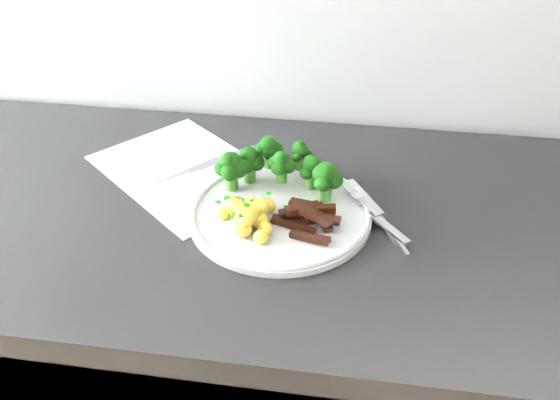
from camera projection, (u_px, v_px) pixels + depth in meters
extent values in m
cube|color=black|center=(252.00, 390.00, 1.15)|extent=(2.32, 0.58, 0.87)
cube|color=white|center=(186.00, 171.00, 0.98)|extent=(0.37, 0.35, 0.00)
cube|color=slate|center=(235.00, 155.00, 1.02)|extent=(0.09, 0.11, 0.00)
cube|color=slate|center=(223.00, 159.00, 1.01)|extent=(0.09, 0.11, 0.00)
cube|color=slate|center=(211.00, 162.00, 1.00)|extent=(0.09, 0.10, 0.00)
cube|color=slate|center=(199.00, 166.00, 0.99)|extent=(0.08, 0.10, 0.00)
cube|color=slate|center=(187.00, 170.00, 0.98)|extent=(0.08, 0.09, 0.00)
cylinder|color=white|center=(280.00, 214.00, 0.88)|extent=(0.27, 0.27, 0.01)
torus|color=white|center=(280.00, 211.00, 0.87)|extent=(0.26, 0.26, 0.01)
cylinder|color=#30601D|center=(282.00, 175.00, 0.91)|extent=(0.02, 0.02, 0.02)
sphere|color=black|center=(288.00, 166.00, 0.90)|extent=(0.02, 0.02, 0.02)
sphere|color=black|center=(281.00, 161.00, 0.91)|extent=(0.02, 0.02, 0.02)
sphere|color=black|center=(275.00, 163.00, 0.90)|extent=(0.02, 0.02, 0.02)
sphere|color=black|center=(279.00, 168.00, 0.89)|extent=(0.02, 0.02, 0.02)
sphere|color=black|center=(282.00, 160.00, 0.90)|extent=(0.03, 0.03, 0.03)
cylinder|color=#30601D|center=(311.00, 180.00, 0.92)|extent=(0.02, 0.02, 0.03)
sphere|color=black|center=(319.00, 169.00, 0.91)|extent=(0.03, 0.03, 0.03)
sphere|color=black|center=(309.00, 166.00, 0.92)|extent=(0.02, 0.02, 0.02)
sphere|color=black|center=(307.00, 173.00, 0.90)|extent=(0.02, 0.02, 0.02)
sphere|color=black|center=(312.00, 164.00, 0.90)|extent=(0.03, 0.03, 0.03)
cylinder|color=#30601D|center=(250.00, 173.00, 0.93)|extent=(0.02, 0.02, 0.03)
sphere|color=black|center=(257.00, 163.00, 0.92)|extent=(0.03, 0.03, 0.03)
sphere|color=black|center=(251.00, 158.00, 0.93)|extent=(0.02, 0.02, 0.02)
sphere|color=black|center=(241.00, 162.00, 0.92)|extent=(0.02, 0.02, 0.02)
sphere|color=black|center=(246.00, 166.00, 0.91)|extent=(0.03, 0.03, 0.03)
sphere|color=black|center=(249.00, 157.00, 0.91)|extent=(0.03, 0.03, 0.03)
cylinder|color=#30601D|center=(299.00, 163.00, 0.94)|extent=(0.02, 0.02, 0.02)
sphere|color=black|center=(306.00, 153.00, 0.94)|extent=(0.02, 0.02, 0.02)
sphere|color=black|center=(298.00, 151.00, 0.94)|extent=(0.02, 0.02, 0.02)
sphere|color=black|center=(297.00, 157.00, 0.93)|extent=(0.02, 0.02, 0.02)
sphere|color=black|center=(300.00, 149.00, 0.93)|extent=(0.03, 0.03, 0.03)
cylinder|color=#30601D|center=(269.00, 160.00, 0.95)|extent=(0.02, 0.02, 0.02)
sphere|color=black|center=(276.00, 149.00, 0.94)|extent=(0.02, 0.02, 0.02)
sphere|color=black|center=(271.00, 146.00, 0.95)|extent=(0.03, 0.03, 0.03)
sphere|color=black|center=(262.00, 149.00, 0.94)|extent=(0.02, 0.02, 0.02)
sphere|color=black|center=(269.00, 153.00, 0.93)|extent=(0.02, 0.02, 0.02)
sphere|color=black|center=(269.00, 145.00, 0.93)|extent=(0.03, 0.03, 0.03)
cylinder|color=#30601D|center=(325.00, 191.00, 0.89)|extent=(0.02, 0.02, 0.03)
sphere|color=black|center=(334.00, 180.00, 0.87)|extent=(0.03, 0.03, 0.03)
sphere|color=black|center=(322.00, 174.00, 0.89)|extent=(0.03, 0.03, 0.03)
sphere|color=black|center=(323.00, 183.00, 0.87)|extent=(0.03, 0.03, 0.03)
sphere|color=black|center=(326.00, 173.00, 0.87)|extent=(0.03, 0.03, 0.03)
cylinder|color=#30601D|center=(231.00, 180.00, 0.92)|extent=(0.02, 0.02, 0.03)
sphere|color=black|center=(238.00, 170.00, 0.90)|extent=(0.03, 0.03, 0.03)
sphere|color=black|center=(234.00, 164.00, 0.91)|extent=(0.02, 0.02, 0.02)
sphere|color=black|center=(222.00, 168.00, 0.90)|extent=(0.02, 0.02, 0.02)
sphere|color=black|center=(230.00, 172.00, 0.89)|extent=(0.03, 0.03, 0.03)
sphere|color=black|center=(230.00, 162.00, 0.90)|extent=(0.03, 0.03, 0.03)
ellipsoid|color=#FFDB55|center=(247.00, 219.00, 0.84)|extent=(0.02, 0.02, 0.02)
ellipsoid|color=#FFDB55|center=(223.00, 214.00, 0.86)|extent=(0.02, 0.02, 0.02)
ellipsoid|color=#FFDB55|center=(243.00, 229.00, 0.82)|extent=(0.03, 0.03, 0.02)
ellipsoid|color=#FFDB55|center=(245.00, 219.00, 0.84)|extent=(0.02, 0.02, 0.02)
ellipsoid|color=#FFDB55|center=(246.00, 221.00, 0.84)|extent=(0.03, 0.02, 0.02)
ellipsoid|color=#FFDB55|center=(241.00, 222.00, 0.83)|extent=(0.03, 0.02, 0.02)
ellipsoid|color=#FFDB55|center=(245.00, 221.00, 0.84)|extent=(0.02, 0.02, 0.02)
ellipsoid|color=#FFDB55|center=(248.00, 219.00, 0.84)|extent=(0.02, 0.02, 0.02)
ellipsoid|color=#FFDB55|center=(259.00, 220.00, 0.84)|extent=(0.03, 0.03, 0.02)
ellipsoid|color=#FFDB55|center=(268.00, 206.00, 0.87)|extent=(0.02, 0.02, 0.02)
ellipsoid|color=#FFDB55|center=(261.00, 206.00, 0.84)|extent=(0.03, 0.02, 0.02)
ellipsoid|color=#FFDB55|center=(247.00, 219.00, 0.82)|extent=(0.02, 0.02, 0.02)
ellipsoid|color=#FFDB55|center=(261.00, 237.00, 0.81)|extent=(0.02, 0.02, 0.02)
ellipsoid|color=#FFDB55|center=(237.00, 206.00, 0.84)|extent=(0.02, 0.02, 0.02)
ellipsoid|color=#FFDB55|center=(265.00, 228.00, 0.83)|extent=(0.02, 0.02, 0.02)
ellipsoid|color=#FFDB55|center=(251.00, 211.00, 0.83)|extent=(0.02, 0.02, 0.02)
ellipsoid|color=#FFDB55|center=(254.00, 211.00, 0.83)|extent=(0.02, 0.02, 0.02)
ellipsoid|color=#FFDB55|center=(233.00, 204.00, 0.87)|extent=(0.03, 0.02, 0.02)
ellipsoid|color=#FFDB55|center=(251.00, 209.00, 0.83)|extent=(0.02, 0.02, 0.02)
ellipsoid|color=#FFDB55|center=(251.00, 216.00, 0.82)|extent=(0.02, 0.02, 0.02)
ellipsoid|color=#FFDB55|center=(252.00, 202.00, 0.85)|extent=(0.02, 0.02, 0.02)
ellipsoid|color=#FFDB55|center=(236.00, 203.00, 0.87)|extent=(0.02, 0.02, 0.02)
ellipsoid|color=#FFDB55|center=(267.00, 205.00, 0.87)|extent=(0.02, 0.02, 0.02)
ellipsoid|color=#FFDB55|center=(244.00, 211.00, 0.83)|extent=(0.02, 0.02, 0.02)
cube|color=#0F600B|center=(243.00, 200.00, 0.85)|extent=(0.01, 0.01, 0.00)
cube|color=#0F600B|center=(247.00, 204.00, 0.83)|extent=(0.01, 0.01, 0.00)
cube|color=#0F600B|center=(231.00, 217.00, 0.80)|extent=(0.01, 0.01, 0.00)
cube|color=#0F600B|center=(252.00, 199.00, 0.84)|extent=(0.01, 0.01, 0.00)
cube|color=#0F600B|center=(254.00, 205.00, 0.83)|extent=(0.01, 0.01, 0.00)
cube|color=#0F600B|center=(269.00, 194.00, 0.84)|extent=(0.01, 0.01, 0.00)
cube|color=#0F600B|center=(247.00, 207.00, 0.83)|extent=(0.01, 0.01, 0.00)
cube|color=#0F600B|center=(241.00, 216.00, 0.81)|extent=(0.01, 0.01, 0.00)
cube|color=#0F600B|center=(227.00, 198.00, 0.84)|extent=(0.01, 0.01, 0.00)
cube|color=#0F600B|center=(247.00, 205.00, 0.82)|extent=(0.01, 0.01, 0.00)
cube|color=#0F600B|center=(226.00, 198.00, 0.84)|extent=(0.01, 0.01, 0.00)
cube|color=#0F600B|center=(251.00, 204.00, 0.84)|extent=(0.01, 0.01, 0.00)
cube|color=#0F600B|center=(218.00, 202.00, 0.83)|extent=(0.01, 0.01, 0.00)
cube|color=#0F600B|center=(258.00, 204.00, 0.84)|extent=(0.01, 0.01, 0.00)
cube|color=black|center=(295.00, 226.00, 0.84)|extent=(0.06, 0.03, 0.01)
cube|color=black|center=(310.00, 208.00, 0.87)|extent=(0.05, 0.04, 0.01)
cube|color=black|center=(323.00, 220.00, 0.85)|extent=(0.03, 0.05, 0.01)
cube|color=black|center=(312.00, 219.00, 0.85)|extent=(0.07, 0.04, 0.01)
cube|color=black|center=(310.00, 238.00, 0.82)|extent=(0.06, 0.03, 0.01)
cube|color=black|center=(290.00, 221.00, 0.85)|extent=(0.06, 0.02, 0.01)
cube|color=black|center=(300.00, 209.00, 0.86)|extent=(0.06, 0.04, 0.01)
cube|color=black|center=(307.00, 205.00, 0.86)|extent=(0.05, 0.03, 0.01)
cube|color=black|center=(312.00, 214.00, 0.84)|extent=(0.06, 0.05, 0.01)
cube|color=black|center=(317.00, 209.00, 0.85)|extent=(0.06, 0.02, 0.01)
cube|color=black|center=(305.00, 209.00, 0.85)|extent=(0.06, 0.04, 0.01)
cube|color=black|center=(323.00, 218.00, 0.84)|extent=(0.05, 0.02, 0.01)
cube|color=silver|center=(383.00, 223.00, 0.84)|extent=(0.07, 0.10, 0.02)
cube|color=silver|center=(356.00, 195.00, 0.89)|extent=(0.03, 0.03, 0.01)
cylinder|color=silver|center=(352.00, 185.00, 0.91)|extent=(0.02, 0.03, 0.00)
cylinder|color=silver|center=(349.00, 186.00, 0.91)|extent=(0.02, 0.03, 0.00)
cylinder|color=silver|center=(347.00, 187.00, 0.91)|extent=(0.02, 0.03, 0.00)
cylinder|color=silver|center=(344.00, 187.00, 0.90)|extent=(0.02, 0.03, 0.00)
cube|color=silver|center=(363.00, 197.00, 0.90)|extent=(0.06, 0.10, 0.01)
cube|color=silver|center=(390.00, 236.00, 0.83)|extent=(0.05, 0.08, 0.02)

